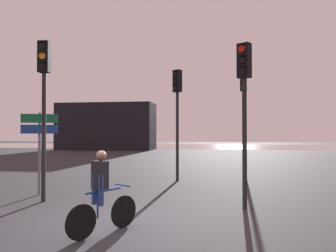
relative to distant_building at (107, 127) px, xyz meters
name	(u,v)px	position (x,y,z in m)	size (l,w,h in m)	color
ground_plane	(109,225)	(10.35, -29.28, -2.63)	(120.00, 120.00, 0.00)	#28282D
water_strip	(202,146)	(10.35, 10.00, -2.63)	(80.00, 16.00, 0.01)	gray
distant_building	(107,127)	(0.00, 0.00, 0.00)	(10.89, 4.00, 5.26)	black
traffic_light_center	(177,104)	(11.01, -22.81, 0.50)	(0.40, 0.42, 4.51)	black
traffic_light_far_right	(244,104)	(13.93, -19.02, 0.79)	(0.36, 0.38, 4.97)	black
traffic_light_near_right	(244,93)	(13.32, -27.32, 0.35)	(0.40, 0.42, 4.29)	black
traffic_light_near_left	(44,90)	(7.73, -27.31, 0.55)	(0.34, 0.35, 4.59)	black
direction_sign_post	(39,138)	(7.08, -26.42, -0.84)	(1.03, 0.44, 2.60)	slate
cyclist	(101,192)	(10.41, -29.91, -1.81)	(0.91, 1.49, 1.62)	black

